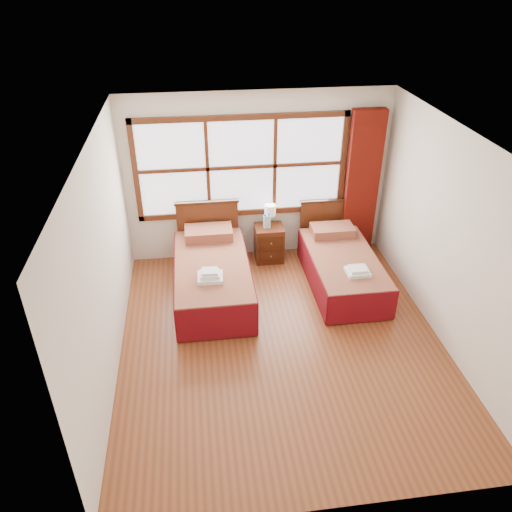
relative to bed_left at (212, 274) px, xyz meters
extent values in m
plane|color=brown|center=(0.80, -1.20, -0.31)|extent=(4.50, 4.50, 0.00)
plane|color=white|center=(0.80, -1.20, 2.29)|extent=(4.50, 4.50, 0.00)
plane|color=silver|center=(0.80, 1.05, 0.99)|extent=(4.00, 0.00, 4.00)
plane|color=silver|center=(-1.20, -1.20, 0.99)|extent=(0.00, 4.50, 4.50)
plane|color=silver|center=(2.80, -1.20, 0.99)|extent=(0.00, 4.50, 4.50)
cube|color=white|center=(0.55, 1.02, 1.19)|extent=(3.00, 0.02, 1.40)
cube|color=#4F2311|center=(0.55, 1.00, 0.45)|extent=(3.16, 0.06, 0.08)
cube|color=#4F2311|center=(0.55, 1.00, 1.93)|extent=(3.16, 0.06, 0.08)
cube|color=#4F2311|center=(-0.99, 1.00, 1.19)|extent=(0.08, 0.06, 1.56)
cube|color=#4F2311|center=(2.09, 1.00, 1.19)|extent=(0.08, 0.06, 1.56)
cube|color=#4F2311|center=(0.05, 1.00, 1.19)|extent=(0.05, 0.05, 1.40)
cube|color=#4F2311|center=(1.05, 1.00, 1.19)|extent=(0.05, 0.05, 1.40)
cube|color=#4F2311|center=(0.55, 1.00, 1.19)|extent=(3.00, 0.05, 0.05)
cube|color=#5F1109|center=(2.40, 0.91, 0.86)|extent=(0.50, 0.16, 2.30)
cube|color=#361B0B|center=(0.00, -0.07, -0.16)|extent=(0.90, 1.81, 0.29)
cube|color=#60100D|center=(0.00, -0.07, 0.11)|extent=(1.01, 2.00, 0.25)
cube|color=maroon|center=(-0.51, -0.07, -0.04)|extent=(0.03, 2.00, 0.50)
cube|color=maroon|center=(0.51, -0.07, -0.04)|extent=(0.03, 2.00, 0.50)
cube|color=maroon|center=(0.00, -1.06, -0.04)|extent=(1.01, 0.03, 0.50)
cube|color=#60100D|center=(0.00, 0.66, 0.31)|extent=(0.71, 0.41, 0.16)
cube|color=#4F2311|center=(0.00, 0.94, 0.18)|extent=(0.94, 0.06, 0.98)
cube|color=#361B0B|center=(0.00, 0.94, 0.68)|extent=(0.98, 0.08, 0.04)
cube|color=#361B0B|center=(1.89, -0.07, -0.17)|extent=(0.82, 1.64, 0.27)
cube|color=#60100D|center=(1.89, -0.07, 0.07)|extent=(0.92, 1.82, 0.22)
cube|color=maroon|center=(1.43, -0.07, -0.06)|extent=(0.03, 1.82, 0.46)
cube|color=maroon|center=(2.35, -0.07, -0.06)|extent=(0.03, 1.82, 0.46)
cube|color=maroon|center=(1.89, -0.98, -0.06)|extent=(0.92, 0.03, 0.46)
cube|color=#60100D|center=(1.89, 0.59, 0.25)|extent=(0.64, 0.38, 0.14)
cube|color=#4F2311|center=(1.89, 0.94, 0.14)|extent=(0.86, 0.06, 0.89)
cube|color=#361B0B|center=(1.89, 0.94, 0.59)|extent=(0.89, 0.08, 0.04)
cube|color=#4F2311|center=(0.94, 0.80, -0.02)|extent=(0.44, 0.39, 0.58)
cube|color=#361B0B|center=(0.94, 0.60, -0.13)|extent=(0.38, 0.02, 0.17)
cube|color=#361B0B|center=(0.94, 0.60, 0.10)|extent=(0.38, 0.02, 0.17)
sphere|color=olive|center=(0.94, 0.58, -0.13)|extent=(0.03, 0.03, 0.03)
sphere|color=olive|center=(0.94, 0.58, 0.10)|extent=(0.03, 0.03, 0.03)
cube|color=white|center=(-0.04, -0.47, 0.26)|extent=(0.34, 0.31, 0.05)
cube|color=white|center=(-0.04, -0.47, 0.31)|extent=(0.26, 0.23, 0.05)
cube|color=white|center=(-0.04, -0.47, 0.35)|extent=(0.22, 0.19, 0.04)
cube|color=white|center=(1.95, -0.52, 0.21)|extent=(0.31, 0.27, 0.05)
cube|color=white|center=(1.95, -0.52, 0.25)|extent=(0.23, 0.20, 0.04)
cylinder|color=#B68E3A|center=(0.97, 0.88, 0.28)|extent=(0.10, 0.10, 0.02)
cylinder|color=#B68E3A|center=(0.97, 0.88, 0.36)|extent=(0.02, 0.02, 0.14)
cylinder|color=white|center=(0.97, 0.88, 0.52)|extent=(0.17, 0.17, 0.17)
cylinder|color=#BEE4F4|center=(0.87, 0.78, 0.37)|extent=(0.06, 0.06, 0.20)
cylinder|color=blue|center=(0.87, 0.78, 0.49)|extent=(0.03, 0.03, 0.03)
cylinder|color=#BEE4F4|center=(0.93, 0.78, 0.38)|extent=(0.06, 0.06, 0.21)
cylinder|color=blue|center=(0.93, 0.78, 0.50)|extent=(0.03, 0.03, 0.03)
camera|label=1|loc=(-0.16, -5.95, 3.89)|focal=35.00mm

